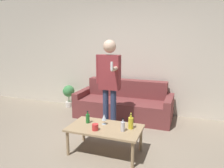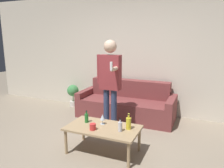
% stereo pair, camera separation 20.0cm
% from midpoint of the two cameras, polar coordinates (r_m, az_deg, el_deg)
% --- Properties ---
extents(ground_plane, '(16.00, 16.00, 0.00)m').
position_cam_midpoint_polar(ground_plane, '(3.42, -5.02, -18.15)').
color(ground_plane, gray).
extents(wall_back, '(8.00, 0.06, 2.70)m').
position_cam_midpoint_polar(wall_back, '(5.05, 6.72, 7.78)').
color(wall_back, beige).
rests_on(wall_back, ground_plane).
extents(couch, '(2.06, 0.82, 0.79)m').
position_cam_midpoint_polar(couch, '(4.80, 4.99, -5.37)').
color(couch, brown).
rests_on(couch, ground_plane).
extents(coffee_table, '(1.09, 0.61, 0.41)m').
position_cam_midpoint_polar(coffee_table, '(3.33, -0.63, -11.83)').
color(coffee_table, tan).
rests_on(coffee_table, ground_plane).
extents(bottle_orange, '(0.06, 0.06, 0.19)m').
position_cam_midpoint_polar(bottle_orange, '(3.15, 4.00, -10.98)').
color(bottle_orange, silver).
rests_on(bottle_orange, coffee_table).
extents(bottle_green, '(0.06, 0.06, 0.19)m').
position_cam_midpoint_polar(bottle_green, '(3.47, -5.01, -8.78)').
color(bottle_green, '#23752D').
rests_on(bottle_green, coffee_table).
extents(bottle_dark, '(0.07, 0.07, 0.24)m').
position_cam_midpoint_polar(bottle_dark, '(3.23, 6.15, -10.10)').
color(bottle_dark, yellow).
rests_on(bottle_dark, coffee_table).
extents(wine_glass_near, '(0.07, 0.07, 0.16)m').
position_cam_midpoint_polar(wine_glass_near, '(3.37, -0.79, -8.73)').
color(wine_glass_near, silver).
rests_on(wine_glass_near, coffee_table).
extents(cup_on_table, '(0.09, 0.09, 0.09)m').
position_cam_midpoint_polar(cup_on_table, '(3.21, -3.24, -11.10)').
color(cup_on_table, red).
rests_on(cup_on_table, coffee_table).
extents(person_standing_front, '(0.44, 0.42, 1.68)m').
position_cam_midpoint_polar(person_standing_front, '(3.85, 0.90, 1.53)').
color(person_standing_front, navy).
rests_on(person_standing_front, ground_plane).
extents(potted_plant, '(0.29, 0.29, 0.55)m').
position_cam_midpoint_polar(potted_plant, '(5.59, -9.15, -2.22)').
color(potted_plant, silver).
rests_on(potted_plant, ground_plane).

